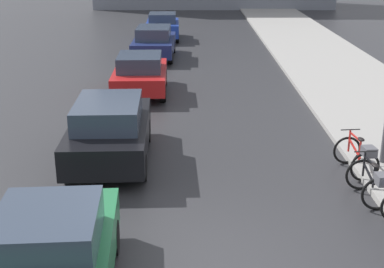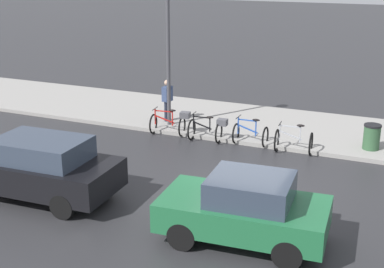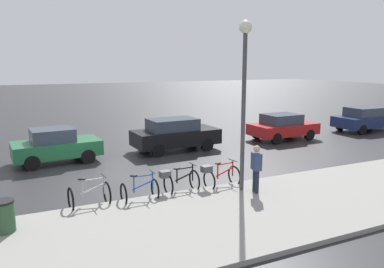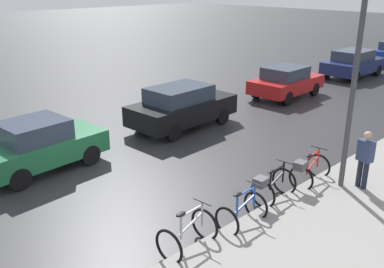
{
  "view_description": "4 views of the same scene",
  "coord_description": "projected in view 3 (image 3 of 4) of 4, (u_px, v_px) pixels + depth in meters",
  "views": [
    {
      "loc": [
        -0.35,
        -8.14,
        5.28
      ],
      "look_at": [
        -0.41,
        2.75,
        1.45
      ],
      "focal_mm": 50.0,
      "sensor_mm": 36.0,
      "label": 1
    },
    {
      "loc": [
        -12.87,
        -4.21,
        6.01
      ],
      "look_at": [
        1.17,
        2.01,
        1.02
      ],
      "focal_mm": 50.0,
      "sensor_mm": 36.0,
      "label": 2
    },
    {
      "loc": [
        14.71,
        -2.34,
        4.38
      ],
      "look_at": [
        0.43,
        4.36,
        1.39
      ],
      "focal_mm": 35.0,
      "sensor_mm": 36.0,
      "label": 3
    },
    {
      "loc": [
        9.2,
        -5.81,
        5.44
      ],
      "look_at": [
        0.93,
        2.05,
        1.3
      ],
      "focal_mm": 40.0,
      "sensor_mm": 36.0,
      "label": 4
    }
  ],
  "objects": [
    {
      "name": "bicycle_third",
      "position": [
        178.0,
        180.0,
        12.69
      ],
      "size": [
        0.81,
        1.35,
        0.98
      ],
      "color": "black",
      "rests_on": "ground"
    },
    {
      "name": "pedestrian",
      "position": [
        256.0,
        168.0,
        12.36
      ],
      "size": [
        0.44,
        0.31,
        1.74
      ],
      "color": "#1E2333",
      "rests_on": "ground"
    },
    {
      "name": "bicycle_nearest",
      "position": [
        89.0,
        195.0,
        11.42
      ],
      "size": [
        0.85,
        1.23,
        1.0
      ],
      "color": "black",
      "rests_on": "ground"
    },
    {
      "name": "trash_bin",
      "position": [
        4.0,
        219.0,
        9.52
      ],
      "size": [
        0.56,
        0.56,
        0.97
      ],
      "color": "#2D5133",
      "rests_on": "ground"
    },
    {
      "name": "car_green",
      "position": [
        56.0,
        145.0,
        16.64
      ],
      "size": [
        2.14,
        3.84,
        1.56
      ],
      "color": "#1E6038",
      "rests_on": "ground"
    },
    {
      "name": "car_navy",
      "position": [
        366.0,
        119.0,
        24.45
      ],
      "size": [
        1.98,
        4.4,
        1.57
      ],
      "color": "navy",
      "rests_on": "ground"
    },
    {
      "name": "bicycle_second",
      "position": [
        140.0,
        191.0,
        11.89
      ],
      "size": [
        0.73,
        1.12,
        0.97
      ],
      "color": "black",
      "rests_on": "ground"
    },
    {
      "name": "car_black",
      "position": [
        175.0,
        134.0,
        18.97
      ],
      "size": [
        2.14,
        4.41,
        1.64
      ],
      "color": "black",
      "rests_on": "ground"
    },
    {
      "name": "car_red",
      "position": [
        283.0,
        127.0,
        21.67
      ],
      "size": [
        2.07,
        3.99,
        1.51
      ],
      "color": "#AD1919",
      "rests_on": "ground"
    },
    {
      "name": "streetlamp",
      "position": [
        244.0,
        80.0,
        12.09
      ],
      "size": [
        0.42,
        0.42,
        5.71
      ],
      "color": "#424247",
      "rests_on": "ground"
    },
    {
      "name": "ground_plane",
      "position": [
        88.0,
        175.0,
        14.88
      ],
      "size": [
        140.0,
        140.0,
        0.0
      ],
      "primitive_type": "plane",
      "color": "#28282B"
    },
    {
      "name": "bicycle_farthest",
      "position": [
        219.0,
        175.0,
        13.2
      ],
      "size": [
        0.86,
        1.47,
        0.97
      ],
      "color": "black",
      "rests_on": "ground"
    }
  ]
}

